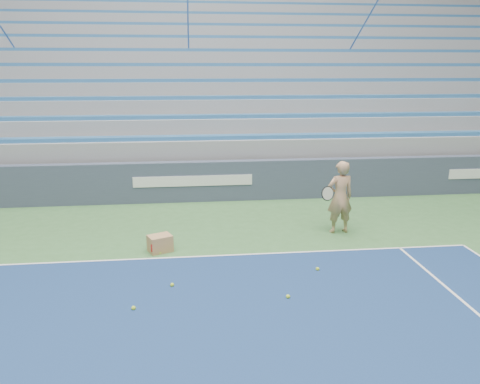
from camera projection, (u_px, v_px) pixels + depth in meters
name	position (u px, v px, depth m)	size (l,w,h in m)	color
sponsor_barrier	(193.00, 181.00, 12.76)	(30.00, 0.32, 1.10)	#3A4459
bleachers	(190.00, 100.00, 17.78)	(31.00, 9.15, 7.30)	gray
tennis_player	(340.00, 197.00, 10.23)	(0.92, 0.84, 1.62)	tan
ball_box	(160.00, 243.00, 9.31)	(0.54, 0.50, 0.33)	#AD8053
tennis_ball_0	(288.00, 297.00, 7.43)	(0.07, 0.07, 0.07)	#C0E52E
tennis_ball_1	(318.00, 269.00, 8.44)	(0.07, 0.07, 0.07)	#C0E52E
tennis_ball_2	(160.00, 253.00, 9.20)	(0.07, 0.07, 0.07)	#C0E52E
tennis_ball_3	(134.00, 308.00, 7.07)	(0.07, 0.07, 0.07)	#C0E52E
tennis_ball_4	(172.00, 285.00, 7.83)	(0.07, 0.07, 0.07)	#C0E52E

